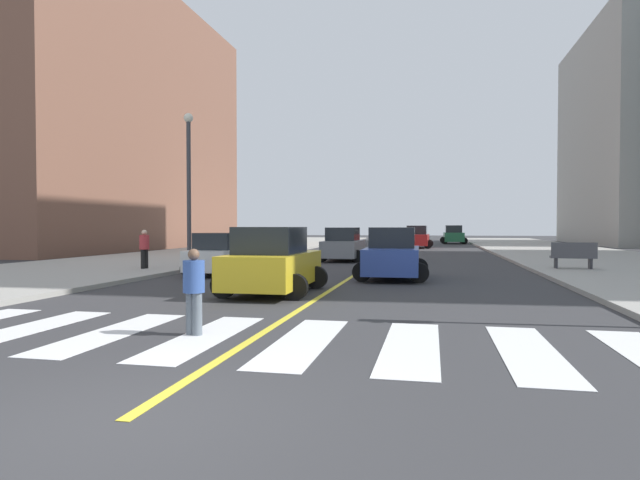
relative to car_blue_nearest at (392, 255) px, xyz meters
The scene contains 16 objects.
ground_plane 15.44m from the car_blue_nearest, 95.86° to the right, with size 220.00×220.00×0.00m, color #333335.
sidewalk_kerb_west 14.56m from the car_blue_nearest, 161.29° to the left, with size 10.00×120.00×0.15m, color #9E9B93.
crosswalk_paint 11.48m from the car_blue_nearest, 97.90° to the right, with size 13.50×4.00×0.01m.
lane_divider_paint 24.73m from the car_blue_nearest, 93.65° to the left, with size 0.16×80.00×0.01m, color yellow.
low_rise_brick_west 37.82m from the car_blue_nearest, 141.87° to the left, with size 16.00×32.00×22.21m, color brown.
car_blue_nearest is the anchor object (origin of this frame).
car_silver_second 36.77m from the car_blue_nearest, 95.41° to the left, with size 2.41×3.84×1.71m.
car_yellow_third 6.05m from the car_blue_nearest, 120.72° to the right, with size 2.70×4.33×1.94m.
car_white_fourth 6.93m from the car_blue_nearest, behind, with size 2.40×3.81×1.69m.
car_red_fifth 28.70m from the car_blue_nearest, 89.77° to the left, with size 2.90×4.55×2.01m.
car_green_sixth 41.63m from the car_blue_nearest, 84.78° to the left, with size 2.92×4.62×2.05m.
car_gray_seventh 10.21m from the car_blue_nearest, 109.67° to the left, with size 2.67×4.24×1.88m.
park_bench 8.53m from the car_blue_nearest, 30.62° to the left, with size 1.84×0.70×1.12m.
pedestrian_crossing 11.55m from the car_blue_nearest, 103.64° to the right, with size 0.38×0.38×1.55m.
pedestrian_walking_west 10.58m from the car_blue_nearest, behind, with size 0.41×0.41×1.65m.
street_lamp 11.03m from the car_blue_nearest, 160.49° to the left, with size 0.44×0.44×7.15m.
Camera 1 is at (3.03, -4.78, 1.96)m, focal length 30.08 mm.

